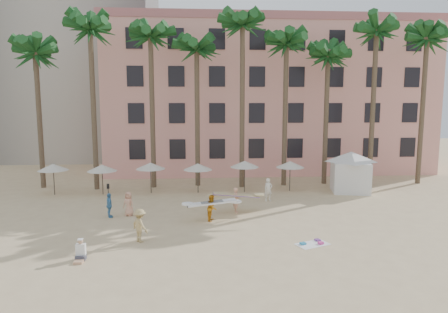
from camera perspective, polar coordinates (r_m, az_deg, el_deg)
name	(u,v)px	position (r m, az deg, el deg)	size (l,w,h in m)	color
ground	(218,243)	(22.49, -0.92, -12.29)	(120.00, 120.00, 0.00)	#D1B789
pink_hotel	(265,99)	(47.78, 5.83, 8.12)	(35.00, 14.00, 16.00)	#E89B8D
palm_row	(214,42)	(36.49, -1.48, 16.08)	(44.40, 5.40, 16.30)	brown
umbrella_row	(174,166)	(34.07, -7.12, -1.35)	(22.50, 2.70, 2.73)	#332B23
cabana	(351,168)	(36.03, 17.63, -1.59)	(5.33, 5.33, 3.50)	silver
beach_towel	(313,243)	(22.89, 12.59, -12.03)	(2.05, 1.62, 0.14)	white
carrier_yellow	(236,198)	(28.16, 1.75, -5.99)	(3.24, 0.79, 1.79)	#E29E7F
carrier_white	(212,207)	(26.28, -1.73, -7.19)	(3.26, 1.12, 1.71)	orange
beachgoers	(155,210)	(26.02, -9.83, -7.54)	(12.22, 9.56, 1.87)	#508EBC
paddle	(108,195)	(28.36, -16.19, -5.37)	(0.18, 0.04, 2.23)	black
seated_man	(80,253)	(21.35, -19.82, -12.85)	(0.47, 0.81, 1.06)	#3F3F4C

